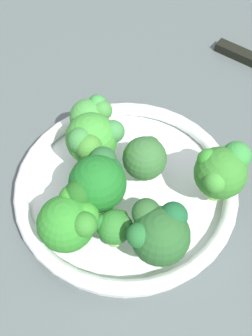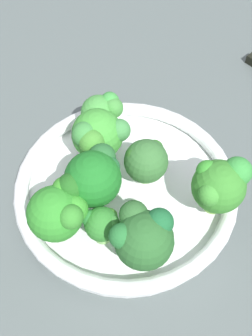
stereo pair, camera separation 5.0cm
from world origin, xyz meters
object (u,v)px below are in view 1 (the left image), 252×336
(broccoli_floret_5, at_px, (144,158))
(broccoli_floret_7, at_px, (114,227))
(broccoli_floret_1, at_px, (159,233))
(broccoli_floret_2, at_px, (91,116))
(broccoli_floret_4, at_px, (221,171))
(broccoli_floret_3, at_px, (92,139))
(broccoli_floret_6, at_px, (69,221))
(bowl, at_px, (126,188))
(broccoli_floret_0, at_px, (97,182))

(broccoli_floret_5, height_order, broccoli_floret_7, broccoli_floret_5)
(broccoli_floret_1, height_order, broccoli_floret_2, broccoli_floret_1)
(broccoli_floret_4, bearing_deg, broccoli_floret_1, -32.13)
(broccoli_floret_3, height_order, broccoli_floret_6, broccoli_floret_3)
(broccoli_floret_3, bearing_deg, bowl, 63.19)
(broccoli_floret_0, bearing_deg, broccoli_floret_5, 142.09)
(broccoli_floret_5, distance_m, broccoli_floret_7, 0.10)
(broccoli_floret_3, bearing_deg, broccoli_floret_4, 83.84)
(bowl, height_order, broccoli_floret_5, broccoli_floret_5)
(broccoli_floret_3, distance_m, broccoli_floret_4, 0.16)
(broccoli_floret_5, distance_m, broccoli_floret_6, 0.13)
(broccoli_floret_0, relative_size, broccoli_floret_4, 1.07)
(broccoli_floret_5, bearing_deg, broccoli_floret_0, -37.91)
(broccoli_floret_1, relative_size, broccoli_floret_3, 1.03)
(bowl, relative_size, broccoli_floret_6, 4.06)
(broccoli_floret_1, height_order, broccoli_floret_7, broccoli_floret_1)
(broccoli_floret_4, xyz_separation_m, broccoli_floret_6, (0.10, -0.16, -0.01))
(bowl, relative_size, broccoli_floret_1, 3.84)
(broccoli_floret_2, distance_m, broccoli_floret_5, 0.10)
(broccoli_floret_0, distance_m, broccoli_floret_2, 0.12)
(broccoli_floret_2, relative_size, broccoli_floret_6, 0.86)
(bowl, relative_size, broccoli_floret_4, 3.79)
(broccoli_floret_7, bearing_deg, broccoli_floret_3, -153.53)
(broccoli_floret_0, xyz_separation_m, broccoli_floret_1, (0.05, 0.08, -0.00))
(broccoli_floret_1, bearing_deg, bowl, -147.77)
(broccoli_floret_0, bearing_deg, broccoli_floret_3, -160.12)
(broccoli_floret_3, relative_size, broccoli_floret_6, 1.03)
(broccoli_floret_1, distance_m, broccoli_floret_6, 0.10)
(broccoli_floret_7, bearing_deg, broccoli_floret_2, -156.27)
(broccoli_floret_5, relative_size, broccoli_floret_7, 1.22)
(broccoli_floret_0, relative_size, broccoli_floret_6, 1.14)
(broccoli_floret_0, height_order, broccoli_floret_4, broccoli_floret_0)
(broccoli_floret_3, distance_m, broccoli_floret_5, 0.07)
(broccoli_floret_2, bearing_deg, broccoli_floret_0, 18.58)
(broccoli_floret_4, distance_m, broccoli_floret_7, 0.14)
(broccoli_floret_7, bearing_deg, broccoli_floret_0, -144.49)
(bowl, height_order, broccoli_floret_0, broccoli_floret_0)
(broccoli_floret_4, bearing_deg, broccoli_floret_6, -57.95)
(broccoli_floret_6, bearing_deg, broccoli_floret_2, -173.56)
(bowl, relative_size, broccoli_floret_0, 3.55)
(broccoli_floret_2, bearing_deg, broccoli_floret_6, 6.44)
(broccoli_floret_1, bearing_deg, broccoli_floret_4, 147.87)
(broccoli_floret_1, distance_m, broccoli_floret_7, 0.05)
(broccoli_floret_2, height_order, broccoli_floret_6, broccoli_floret_6)
(broccoli_floret_4, bearing_deg, broccoli_floret_7, -50.89)
(broccoli_floret_1, height_order, broccoli_floret_3, broccoli_floret_1)
(broccoli_floret_6, bearing_deg, broccoli_floret_5, 149.66)
(bowl, xyz_separation_m, broccoli_floret_2, (-0.07, -0.06, 0.05))
(bowl, height_order, broccoli_floret_6, broccoli_floret_6)
(broccoli_floret_2, relative_size, broccoli_floret_7, 1.22)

